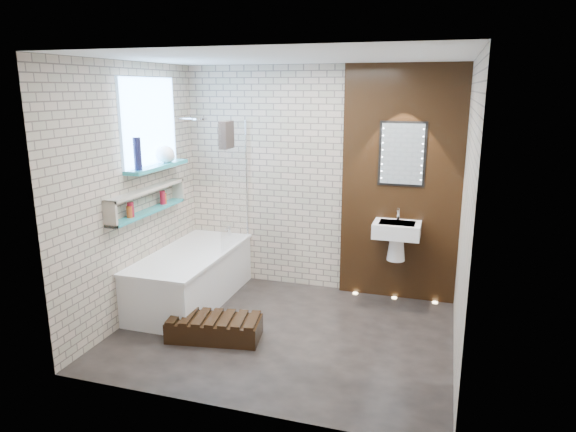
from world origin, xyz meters
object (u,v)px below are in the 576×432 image
(bath_screen, at_px, (234,184))
(led_mirror, at_px, (402,154))
(bathtub, at_px, (192,276))
(walnut_step, at_px, (214,329))
(washbasin, at_px, (397,235))

(bath_screen, relative_size, led_mirror, 2.00)
(bathtub, height_order, bath_screen, bath_screen)
(led_mirror, bearing_deg, bath_screen, -169.34)
(walnut_step, bearing_deg, bathtub, 129.80)
(washbasin, height_order, walnut_step, washbasin)
(bath_screen, bearing_deg, washbasin, 5.78)
(bathtub, height_order, washbasin, washbasin)
(bath_screen, xyz_separation_m, washbasin, (1.82, 0.18, -0.49))
(led_mirror, relative_size, walnut_step, 0.80)
(bath_screen, height_order, washbasin, bath_screen)
(washbasin, xyz_separation_m, walnut_step, (-1.55, -1.37, -0.69))
(led_mirror, height_order, walnut_step, led_mirror)
(bath_screen, distance_m, led_mirror, 1.89)
(washbasin, distance_m, walnut_step, 2.18)
(bath_screen, bearing_deg, led_mirror, 10.66)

